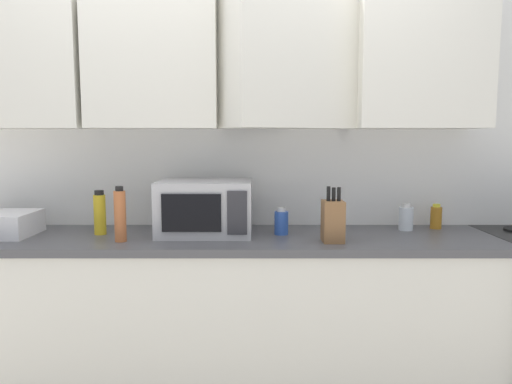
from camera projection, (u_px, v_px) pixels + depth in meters
The scene contains 9 objects.
wall_back_with_cabinets at pixel (224, 105), 2.58m from camera, with size 3.69×0.59×2.60m.
counter_run at pixel (223, 319), 2.49m from camera, with size 2.82×0.63×0.90m.
microwave at pixel (207, 207), 2.46m from camera, with size 0.48×0.37×0.28m.
knife_block at pixel (335, 221), 2.28m from camera, with size 0.10×0.12×0.27m.
bottle_amber_vinegar at pixel (438, 217), 2.61m from camera, with size 0.06×0.06×0.14m.
bottle_clear_tall at pixel (408, 218), 2.57m from camera, with size 0.08×0.08×0.15m.
bottle_yellow_mustard at pixel (102, 213), 2.46m from camera, with size 0.06×0.06×0.23m.
bottle_blue_cleaner at pixel (283, 222), 2.46m from camera, with size 0.07×0.07×0.14m.
bottle_spice_jar at pixel (122, 215), 2.28m from camera, with size 0.06×0.06×0.27m.
Camera 1 is at (0.18, -2.70, 1.40)m, focal length 33.18 mm.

